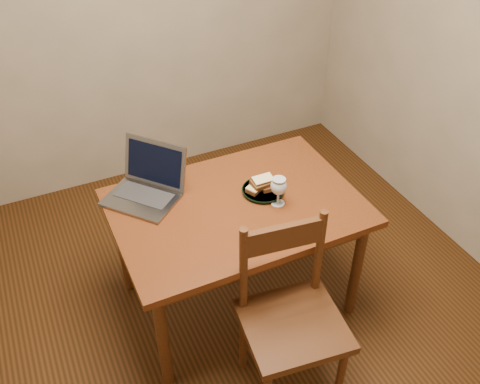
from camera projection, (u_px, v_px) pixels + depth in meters
name	position (u px, v px, depth m)	size (l,w,h in m)	color
floor	(236.00, 305.00, 3.25)	(3.20, 3.20, 0.02)	black
back_wall	(134.00, 7.00, 3.58)	(3.20, 0.02, 2.60)	gray
table	(237.00, 217.00, 2.88)	(1.30, 0.90, 0.74)	#421B0B
chair	(292.00, 313.00, 2.51)	(0.52, 0.50, 0.50)	#401A0D
plate	(263.00, 190.00, 2.91)	(0.23, 0.23, 0.02)	black
sandwich_cheese	(256.00, 187.00, 2.89)	(0.11, 0.06, 0.03)	#381E0C
sandwich_tomato	(271.00, 185.00, 2.90)	(0.11, 0.07, 0.04)	#381E0C
sandwich_top	(263.00, 182.00, 2.88)	(0.13, 0.08, 0.04)	#381E0C
milk_glass	(278.00, 191.00, 2.78)	(0.09, 0.09, 0.17)	white
laptop	(147.00, 182.00, 2.87)	(0.50, 0.50, 0.27)	slate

